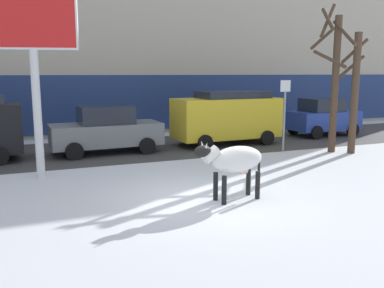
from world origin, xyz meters
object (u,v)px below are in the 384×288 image
(car_yellow_van, at_px, (227,116))
(cow_holstein, at_px, (235,160))
(car_grey_sedan, at_px, (106,130))
(car_blue_hatchback, at_px, (323,117))
(street_sign, at_px, (285,110))
(bare_tree_left_lot, at_px, (354,87))
(bare_tree_right_lot, at_px, (334,76))
(billboard, at_px, (32,29))
(pedestrian_near_billboard, at_px, (12,125))

(car_yellow_van, bearing_deg, cow_holstein, -115.42)
(car_grey_sedan, bearing_deg, cow_holstein, -76.23)
(car_blue_hatchback, xyz_separation_m, street_sign, (-4.37, -3.00, 0.74))
(car_grey_sedan, height_order, street_sign, street_sign)
(cow_holstein, height_order, bare_tree_left_lot, bare_tree_left_lot)
(bare_tree_right_lot, bearing_deg, car_yellow_van, 133.47)
(cow_holstein, relative_size, car_grey_sedan, 0.45)
(bare_tree_left_lot, bearing_deg, car_grey_sedan, 157.80)
(billboard, bearing_deg, pedestrian_near_billboard, 97.94)
(car_grey_sedan, bearing_deg, car_blue_hatchback, 2.88)
(car_blue_hatchback, bearing_deg, street_sign, -145.58)
(car_yellow_van, bearing_deg, car_blue_hatchback, 5.03)
(bare_tree_right_lot, height_order, street_sign, bare_tree_right_lot)
(car_blue_hatchback, height_order, street_sign, street_sign)
(car_grey_sedan, distance_m, car_blue_hatchback, 10.91)
(pedestrian_near_billboard, height_order, street_sign, street_sign)
(billboard, height_order, car_yellow_van, billboard)
(car_blue_hatchback, bearing_deg, billboard, -164.41)
(car_yellow_van, relative_size, street_sign, 1.65)
(car_blue_hatchback, bearing_deg, car_grey_sedan, -177.12)
(car_grey_sedan, relative_size, car_yellow_van, 0.91)
(bare_tree_right_lot, bearing_deg, billboard, -179.44)
(pedestrian_near_billboard, relative_size, bare_tree_left_lot, 0.34)
(billboard, distance_m, pedestrian_near_billboard, 7.42)
(billboard, bearing_deg, car_yellow_van, 22.59)
(bare_tree_right_lot, distance_m, street_sign, 2.27)
(car_grey_sedan, distance_m, car_yellow_van, 5.29)
(billboard, height_order, pedestrian_near_billboard, billboard)
(billboard, bearing_deg, cow_holstein, -43.29)
(car_yellow_van, distance_m, bare_tree_left_lot, 5.27)
(cow_holstein, bearing_deg, street_sign, 45.64)
(car_grey_sedan, distance_m, bare_tree_right_lot, 9.06)
(billboard, xyz_separation_m, bare_tree_left_lot, (11.38, -0.40, -1.76))
(pedestrian_near_billboard, height_order, bare_tree_right_lot, bare_tree_right_lot)
(car_blue_hatchback, distance_m, street_sign, 5.35)
(cow_holstein, relative_size, bare_tree_right_lot, 0.33)
(bare_tree_right_lot, bearing_deg, pedestrian_near_billboard, 151.33)
(billboard, height_order, bare_tree_left_lot, billboard)
(cow_holstein, height_order, pedestrian_near_billboard, pedestrian_near_billboard)
(bare_tree_left_lot, bearing_deg, billboard, 177.97)
(car_yellow_van, relative_size, bare_tree_right_lot, 0.81)
(street_sign, bearing_deg, car_yellow_van, 116.38)
(car_blue_hatchback, relative_size, street_sign, 1.26)
(cow_holstein, relative_size, billboard, 0.35)
(street_sign, bearing_deg, car_blue_hatchback, 34.42)
(car_blue_hatchback, relative_size, bare_tree_left_lot, 0.70)
(pedestrian_near_billboard, distance_m, bare_tree_left_lot, 14.20)
(street_sign, bearing_deg, bare_tree_right_lot, -20.33)
(car_blue_hatchback, bearing_deg, cow_holstein, -139.28)
(pedestrian_near_billboard, bearing_deg, car_yellow_van, -20.46)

